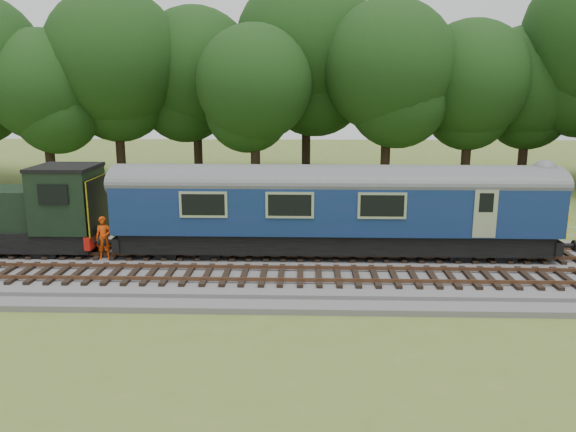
{
  "coord_description": "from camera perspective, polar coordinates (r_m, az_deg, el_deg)",
  "views": [
    {
      "loc": [
        -1.24,
        -21.47,
        7.22
      ],
      "look_at": [
        -1.94,
        1.4,
        2.0
      ],
      "focal_mm": 35.0,
      "sensor_mm": 36.0,
      "label": 1
    }
  ],
  "objects": [
    {
      "name": "ground",
      "position": [
        22.68,
        4.83,
        -5.75
      ],
      "size": [
        120.0,
        120.0,
        0.0
      ],
      "primitive_type": "plane",
      "color": "#516B27",
      "rests_on": "ground"
    },
    {
      "name": "ballast",
      "position": [
        22.63,
        4.84,
        -5.33
      ],
      "size": [
        70.0,
        7.0,
        0.35
      ],
      "primitive_type": "cube",
      "color": "#4C4C4F",
      "rests_on": "ground"
    },
    {
      "name": "track_north",
      "position": [
        23.89,
        4.67,
        -3.74
      ],
      "size": [
        67.2,
        2.4,
        0.21
      ],
      "color": "black",
      "rests_on": "ballast"
    },
    {
      "name": "track_south",
      "position": [
        21.04,
        5.07,
        -6.07
      ],
      "size": [
        67.2,
        2.4,
        0.21
      ],
      "color": "black",
      "rests_on": "ballast"
    },
    {
      "name": "fence",
      "position": [
        26.98,
        4.34,
        -2.71
      ],
      "size": [
        64.0,
        0.12,
        1.0
      ],
      "primitive_type": null,
      "color": "#6B6054",
      "rests_on": "ground"
    },
    {
      "name": "tree_line",
      "position": [
        44.08,
        3.36,
        3.4
      ],
      "size": [
        70.0,
        8.0,
        18.0
      ],
      "primitive_type": null,
      "color": "black",
      "rests_on": "ground"
    },
    {
      "name": "dmu_railcar",
      "position": [
        23.36,
        4.71,
        1.42
      ],
      "size": [
        18.05,
        2.86,
        3.88
      ],
      "color": "black",
      "rests_on": "ground"
    },
    {
      "name": "shunter_loco",
      "position": [
        26.68,
        -26.73,
        0.12
      ],
      "size": [
        8.91,
        2.6,
        3.38
      ],
      "color": "black",
      "rests_on": "ground"
    },
    {
      "name": "worker",
      "position": [
        24.22,
        -18.22,
        -2.11
      ],
      "size": [
        0.69,
        0.49,
        1.77
      ],
      "primitive_type": "imported",
      "rotation": [
        0.0,
        0.0,
        0.1
      ],
      "color": "#F5480C",
      "rests_on": "ballast"
    }
  ]
}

